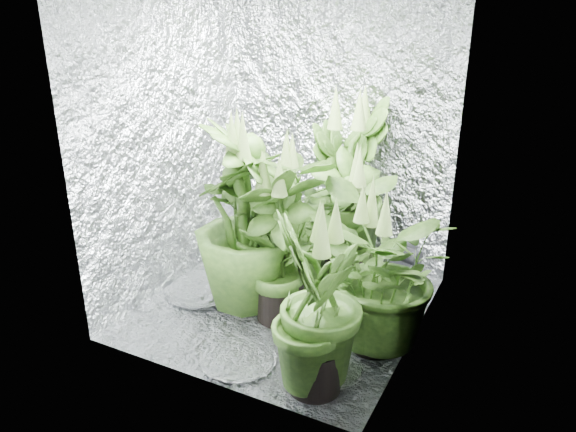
% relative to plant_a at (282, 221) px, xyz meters
% --- Properties ---
extents(ground, '(1.60, 1.60, 0.00)m').
position_rel_plant_a_xyz_m(ground, '(0.08, -0.15, -0.50)').
color(ground, silver).
rests_on(ground, ground).
extents(walls, '(1.62, 1.62, 2.00)m').
position_rel_plant_a_xyz_m(walls, '(0.08, -0.15, 0.50)').
color(walls, silver).
rests_on(walls, ground).
extents(plant_a, '(1.07, 1.07, 1.05)m').
position_rel_plant_a_xyz_m(plant_a, '(0.00, 0.00, 0.00)').
color(plant_a, black).
rests_on(plant_a, ground).
extents(plant_b, '(0.66, 0.66, 0.98)m').
position_rel_plant_a_xyz_m(plant_b, '(0.33, 0.25, -0.06)').
color(plant_b, black).
rests_on(plant_b, ground).
extents(plant_c, '(0.73, 0.73, 1.29)m').
position_rel_plant_a_xyz_m(plant_c, '(0.23, 0.49, 0.10)').
color(plant_c, black).
rests_on(plant_c, ground).
extents(plant_d, '(0.84, 0.84, 1.21)m').
position_rel_plant_a_xyz_m(plant_d, '(-0.13, -0.21, 0.06)').
color(plant_d, black).
rests_on(plant_d, ground).
extents(plant_e, '(0.97, 0.97, 0.94)m').
position_rel_plant_a_xyz_m(plant_e, '(0.72, -0.29, -0.06)').
color(plant_e, black).
rests_on(plant_e, ground).
extents(plant_f, '(0.70, 0.70, 1.04)m').
position_rel_plant_a_xyz_m(plant_f, '(0.12, -0.26, -0.03)').
color(plant_f, black).
rests_on(plant_f, ground).
extents(plant_g, '(0.51, 0.51, 0.99)m').
position_rel_plant_a_xyz_m(plant_g, '(0.57, -0.75, -0.05)').
color(plant_g, black).
rests_on(plant_g, ground).
extents(circulation_fan, '(0.19, 0.32, 0.38)m').
position_rel_plant_a_xyz_m(circulation_fan, '(0.67, 0.48, -0.34)').
color(circulation_fan, black).
rests_on(circulation_fan, ground).
extents(plant_label, '(0.05, 0.05, 0.08)m').
position_rel_plant_a_xyz_m(plant_label, '(0.62, -0.78, -0.20)').
color(plant_label, white).
rests_on(plant_label, plant_g).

